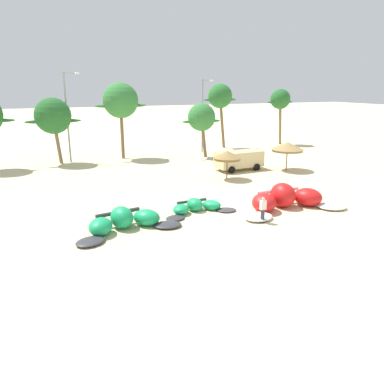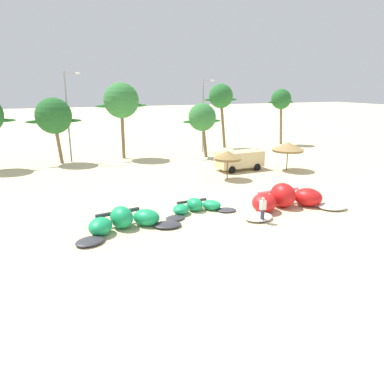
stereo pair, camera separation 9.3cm
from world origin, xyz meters
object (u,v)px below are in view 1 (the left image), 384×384
object	(u,v)px
kite_far_left	(124,221)
lamppost_east_center	(203,112)
palm_center_left	(202,118)
palm_center_right	(220,97)
person_near_kites	(263,210)
kite_left_of_center	(286,199)
beach_umbrella_middle	(288,147)
lamppost_west_center	(68,113)
palm_right_of_gap	(280,100)
kite_left	(197,207)
palm_left_of_gap	(121,101)
beach_umbrella_near_van	(227,155)
palm_left	(53,116)
parked_van	(238,159)

from	to	relation	value
kite_far_left	lamppost_east_center	bearing A→B (deg)	55.48
palm_center_left	palm_center_right	distance (m)	7.65
person_near_kites	kite_left_of_center	bearing A→B (deg)	29.93
beach_umbrella_middle	palm_center_right	distance (m)	15.60
lamppost_west_center	lamppost_east_center	size ratio (longest dim) A/B	1.08
kite_left_of_center	palm_center_left	distance (m)	20.16
beach_umbrella_middle	lamppost_east_center	size ratio (longest dim) A/B	0.36
palm_center_left	beach_umbrella_middle	bearing A→B (deg)	-63.85
kite_left_of_center	lamppost_west_center	world-z (taller)	lamppost_west_center
palm_right_of_gap	lamppost_west_center	size ratio (longest dim) A/B	0.81
kite_left	palm_center_left	xyz separation A→B (m)	(8.53, 17.85, 4.20)
palm_center_left	palm_center_right	xyz separation A→B (m)	(5.07, 5.35, 2.08)
palm_center_right	palm_right_of_gap	world-z (taller)	palm_center_right
person_near_kites	palm_left_of_gap	world-z (taller)	palm_left_of_gap
kite_left_of_center	palm_left_of_gap	bearing A→B (deg)	104.41
palm_right_of_gap	lamppost_west_center	world-z (taller)	lamppost_west_center
beach_umbrella_near_van	palm_center_right	bearing A→B (deg)	64.99
beach_umbrella_middle	palm_left	size ratio (longest dim) A/B	0.45
beach_umbrella_near_van	palm_left	size ratio (longest dim) A/B	0.37
beach_umbrella_middle	person_near_kites	bearing A→B (deg)	-131.77
kite_far_left	beach_umbrella_near_van	bearing A→B (deg)	37.08
person_near_kites	palm_left	distance (m)	26.31
palm_center_left	kite_far_left	bearing A→B (deg)	-125.49
palm_left_of_gap	lamppost_east_center	xyz separation A→B (m)	(10.09, 0.16, -1.51)
kite_left	kite_left_of_center	size ratio (longest dim) A/B	0.65
palm_right_of_gap	beach_umbrella_near_van	bearing A→B (deg)	-136.72
person_near_kites	lamppost_west_center	distance (m)	26.03
beach_umbrella_near_van	parked_van	xyz separation A→B (m)	(2.80, 2.92, -1.05)
palm_left	palm_center_right	xyz separation A→B (m)	(20.71, 2.69, 1.64)
kite_left_of_center	lamppost_east_center	xyz separation A→B (m)	(4.31, 22.68, 4.24)
kite_far_left	palm_center_right	world-z (taller)	palm_center_right
kite_left	lamppost_west_center	size ratio (longest dim) A/B	0.56
kite_left	kite_left_of_center	xyz separation A→B (m)	(5.85, -1.76, 0.31)
lamppost_west_center	person_near_kites	bearing A→B (deg)	-70.94
kite_far_left	person_near_kites	bearing A→B (deg)	-15.39
kite_far_left	palm_left	bearing A→B (deg)	95.18
palm_center_right	palm_right_of_gap	distance (m)	9.07
parked_van	palm_center_left	size ratio (longest dim) A/B	0.77
palm_left	palm_left_of_gap	distance (m)	7.32
palm_center_right	palm_center_left	bearing A→B (deg)	-133.46
kite_left	person_near_kites	bearing A→B (deg)	-51.22
beach_umbrella_middle	palm_right_of_gap	xyz separation A→B (m)	(9.38, 14.55, 3.77)
kite_far_left	lamppost_west_center	world-z (taller)	lamppost_west_center
palm_left	kite_far_left	bearing A→B (deg)	-84.82
person_near_kites	lamppost_west_center	size ratio (longest dim) A/B	0.17
kite_far_left	kite_left	xyz separation A→B (m)	(5.14, 1.31, -0.16)
palm_center_left	palm_center_right	world-z (taller)	palm_center_right
person_near_kites	palm_center_left	xyz separation A→B (m)	(5.71, 21.35, 3.70)
palm_center_left	lamppost_east_center	distance (m)	3.50
kite_left_of_center	palm_left	distance (m)	26.12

